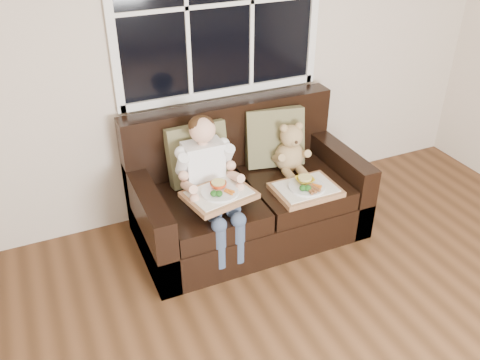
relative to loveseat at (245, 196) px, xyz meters
name	(u,v)px	position (x,y,z in m)	size (l,w,h in m)	color
window_back	(219,4)	(0.00, 0.46, 1.34)	(1.62, 0.04, 1.37)	black
loveseat	(245,196)	(0.00, 0.00, 0.00)	(1.70, 0.92, 0.96)	black
pillow_left	(197,154)	(-0.32, 0.15, 0.36)	(0.45, 0.22, 0.46)	brown
pillow_right	(274,137)	(0.32, 0.15, 0.37)	(0.49, 0.30, 0.47)	brown
child	(209,174)	(-0.34, -0.12, 0.35)	(0.40, 0.60, 0.92)	white
teddy_bear	(290,151)	(0.38, 0.01, 0.30)	(0.25, 0.32, 0.41)	tan
tray_left	(219,194)	(-0.33, -0.28, 0.27)	(0.51, 0.43, 0.10)	#AF7B4F
tray_right	(306,188)	(0.33, -0.33, 0.17)	(0.47, 0.36, 0.11)	#AF7B4F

